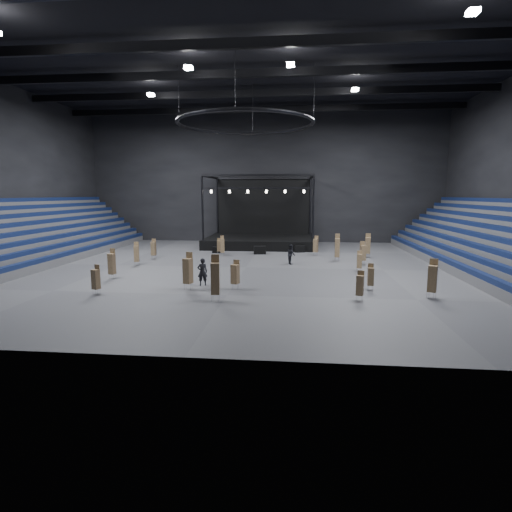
# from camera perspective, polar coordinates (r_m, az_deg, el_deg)

# --- Properties ---
(floor) EXTENTS (50.00, 50.00, 0.00)m
(floor) POSITION_cam_1_polar(r_m,az_deg,el_deg) (37.42, -1.44, -1.63)
(floor) COLOR #49494B
(floor) RESTS_ON ground
(ceiling) EXTENTS (50.00, 42.00, 0.20)m
(ceiling) POSITION_cam_1_polar(r_m,az_deg,el_deg) (38.47, -1.55, 25.77)
(ceiling) COLOR black
(ceiling) RESTS_ON wall_back
(wall_back) EXTENTS (50.00, 0.20, 18.00)m
(wall_back) POSITION_cam_1_polar(r_m,az_deg,el_deg) (57.74, 1.13, 11.02)
(wall_back) COLOR black
(wall_back) RESTS_ON ground
(wall_front) EXTENTS (50.00, 0.20, 18.00)m
(wall_front) POSITION_cam_1_polar(r_m,az_deg,el_deg) (16.32, -11.03, 16.48)
(wall_front) COLOR black
(wall_front) RESTS_ON ground
(bleachers_left) EXTENTS (7.20, 40.00, 6.40)m
(bleachers_left) POSITION_cam_1_polar(r_m,az_deg,el_deg) (45.97, -31.14, 1.24)
(bleachers_left) COLOR #525255
(bleachers_left) RESTS_ON floor
(bleachers_right) EXTENTS (7.20, 40.00, 6.40)m
(bleachers_right) POSITION_cam_1_polar(r_m,az_deg,el_deg) (41.21, 32.08, 0.42)
(bleachers_right) COLOR #525255
(bleachers_right) RESTS_ON floor
(stage) EXTENTS (14.00, 10.00, 9.20)m
(stage) POSITION_cam_1_polar(r_m,az_deg,el_deg) (53.22, 0.70, 3.07)
(stage) COLOR black
(stage) RESTS_ON floor
(truss_ring) EXTENTS (12.30, 12.30, 5.15)m
(truss_ring) POSITION_cam_1_polar(r_m,az_deg,el_deg) (37.32, -1.52, 18.41)
(truss_ring) COLOR black
(truss_ring) RESTS_ON ceiling
(roof_girders) EXTENTS (49.00, 30.35, 0.70)m
(roof_girders) POSITION_cam_1_polar(r_m,az_deg,el_deg) (38.25, -1.55, 24.62)
(roof_girders) COLOR black
(roof_girders) RESTS_ON ceiling
(floodlights) EXTENTS (28.60, 16.60, 0.25)m
(floodlights) POSITION_cam_1_polar(r_m,az_deg,el_deg) (34.27, -2.47, 25.46)
(floodlights) COLOR white
(floodlights) RESTS_ON roof_girders
(flight_case_left) EXTENTS (1.10, 0.61, 0.71)m
(flight_case_left) POSITION_cam_1_polar(r_m,az_deg,el_deg) (46.75, -5.59, 0.87)
(flight_case_left) COLOR black
(flight_case_left) RESTS_ON floor
(flight_case_mid) EXTENTS (1.47, 0.92, 0.91)m
(flight_case_mid) POSITION_cam_1_polar(r_m,az_deg,el_deg) (45.65, 0.56, 0.85)
(flight_case_mid) COLOR black
(flight_case_mid) RESTS_ON floor
(flight_case_right) EXTENTS (1.30, 0.86, 0.79)m
(flight_case_right) POSITION_cam_1_polar(r_m,az_deg,el_deg) (47.33, 6.21, 1.01)
(flight_case_right) COLOR black
(flight_case_right) RESTS_ON floor
(chair_stack_0) EXTENTS (0.44, 0.44, 1.92)m
(chair_stack_0) POSITION_cam_1_polar(r_m,az_deg,el_deg) (29.53, 16.06, -2.79)
(chair_stack_0) COLOR silver
(chair_stack_0) RESTS_ON floor
(chair_stack_1) EXTENTS (0.55, 0.55, 2.28)m
(chair_stack_1) POSITION_cam_1_polar(r_m,az_deg,el_deg) (39.89, -16.71, 0.38)
(chair_stack_1) COLOR silver
(chair_stack_1) RESTS_ON floor
(chair_stack_2) EXTENTS (0.46, 0.46, 2.14)m
(chair_stack_2) POSITION_cam_1_polar(r_m,az_deg,el_deg) (43.51, -14.43, 1.07)
(chair_stack_2) COLOR silver
(chair_stack_2) RESTS_ON floor
(chair_stack_3) EXTENTS (0.53, 0.53, 2.47)m
(chair_stack_3) POSITION_cam_1_polar(r_m,az_deg,el_deg) (34.23, -19.90, -0.99)
(chair_stack_3) COLOR silver
(chair_stack_3) RESTS_ON floor
(chair_stack_4) EXTENTS (0.56, 0.56, 1.96)m
(chair_stack_4) POSITION_cam_1_polar(r_m,az_deg,el_deg) (26.43, 14.64, -4.00)
(chair_stack_4) COLOR silver
(chair_stack_4) RESTS_ON floor
(chair_stack_5) EXTENTS (0.45, 0.45, 1.83)m
(chair_stack_5) POSITION_cam_1_polar(r_m,az_deg,el_deg) (45.73, -5.31, 1.49)
(chair_stack_5) COLOR silver
(chair_stack_5) RESTS_ON floor
(chair_stack_6) EXTENTS (0.70, 0.70, 2.70)m
(chair_stack_6) POSITION_cam_1_polar(r_m,az_deg,el_deg) (28.94, -9.69, -2.02)
(chair_stack_6) COLOR silver
(chair_stack_6) RESTS_ON floor
(chair_stack_7) EXTENTS (0.61, 0.61, 2.99)m
(chair_stack_7) POSITION_cam_1_polar(r_m,az_deg,el_deg) (25.59, -5.85, -3.09)
(chair_stack_7) COLOR silver
(chair_stack_7) RESTS_ON floor
(chair_stack_8) EXTENTS (0.62, 0.62, 2.61)m
(chair_stack_8) POSITION_cam_1_polar(r_m,az_deg,el_deg) (44.66, 15.68, 1.52)
(chair_stack_8) COLOR silver
(chair_stack_8) RESTS_ON floor
(chair_stack_9) EXTENTS (0.54, 0.54, 2.04)m
(chair_stack_9) POSITION_cam_1_polar(r_m,az_deg,el_deg) (29.36, -21.91, -3.03)
(chair_stack_9) COLOR silver
(chair_stack_9) RESTS_ON floor
(chair_stack_10) EXTENTS (0.52, 0.52, 2.23)m
(chair_stack_10) POSITION_cam_1_polar(r_m,az_deg,el_deg) (44.59, -4.83, 1.52)
(chair_stack_10) COLOR silver
(chair_stack_10) RESTS_ON floor
(chair_stack_11) EXTENTS (0.58, 0.58, 2.27)m
(chair_stack_11) POSITION_cam_1_polar(r_m,az_deg,el_deg) (40.04, 15.01, 0.50)
(chair_stack_11) COLOR silver
(chair_stack_11) RESTS_ON floor
(chair_stack_12) EXTENTS (0.52, 0.52, 2.80)m
(chair_stack_12) POSITION_cam_1_polar(r_m,az_deg,el_deg) (41.60, 11.53, 1.23)
(chair_stack_12) COLOR silver
(chair_stack_12) RESTS_ON floor
(chair_stack_13) EXTENTS (0.61, 0.61, 2.22)m
(chair_stack_13) POSITION_cam_1_polar(r_m,az_deg,el_deg) (44.94, 8.52, 1.53)
(chair_stack_13) COLOR silver
(chair_stack_13) RESTS_ON floor
(chair_stack_14) EXTENTS (0.64, 0.64, 2.13)m
(chair_stack_14) POSITION_cam_1_polar(r_m,az_deg,el_deg) (28.69, -2.99, -2.53)
(chair_stack_14) COLOR silver
(chair_stack_14) RESTS_ON floor
(chair_stack_15) EXTENTS (0.51, 0.51, 1.90)m
(chair_stack_15) POSITION_cam_1_polar(r_m,az_deg,el_deg) (36.06, 14.55, -0.66)
(chair_stack_15) COLOR silver
(chair_stack_15) RESTS_ON floor
(chair_stack_16) EXTENTS (0.72, 0.72, 2.63)m
(chair_stack_16) POSITION_cam_1_polar(r_m,az_deg,el_deg) (28.48, 23.90, -2.89)
(chair_stack_16) COLOR silver
(chair_stack_16) RESTS_ON floor
(man_center) EXTENTS (0.89, 0.76, 2.07)m
(man_center) POSITION_cam_1_polar(r_m,az_deg,el_deg) (30.13, -7.66, -2.26)
(man_center) COLOR black
(man_center) RESTS_ON floor
(crew_member) EXTENTS (0.96, 1.11, 1.94)m
(crew_member) POSITION_cam_1_polar(r_m,az_deg,el_deg) (39.18, 5.04, 0.25)
(crew_member) COLOR black
(crew_member) RESTS_ON floor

